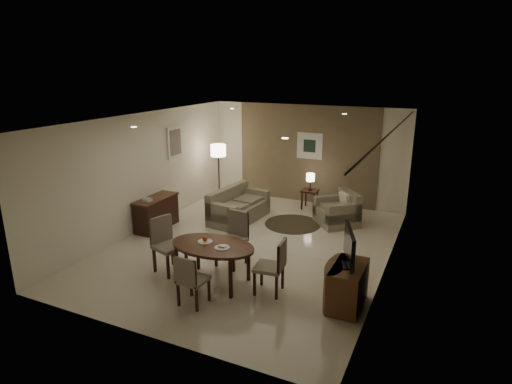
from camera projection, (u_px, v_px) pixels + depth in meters
The scene contains 31 objects.
room_shell at pixel (260, 181), 9.11m from camera, with size 5.50×7.00×2.70m.
taupe_accent at pixel (306, 154), 11.79m from camera, with size 3.96×0.03×2.70m, color #746748.
curtain_wall at pixel (386, 204), 7.68m from camera, with size 0.08×6.70×2.58m, color #BAB191, non-canonical shape.
curtain_rod at pixel (393, 130), 7.31m from camera, with size 0.03×0.03×6.80m, color black.
art_back_frame at pixel (310, 146), 11.66m from camera, with size 0.72×0.03×0.72m, color silver.
art_back_canvas at pixel (310, 146), 11.64m from camera, with size 0.34×0.01×0.34m, color #1B3124.
art_left_frame at pixel (175, 142), 10.76m from camera, with size 0.03×0.60×0.80m, color silver.
art_left_canvas at pixel (175, 142), 10.76m from camera, with size 0.01×0.46×0.64m, color gray.
downlight_nl at pixel (134, 127), 7.38m from camera, with size 0.10×0.10×0.01m, color white.
downlight_nr at pixel (285, 138), 6.25m from camera, with size 0.10×0.10×0.01m, color white.
downlight_fl at pixel (232, 109), 10.51m from camera, with size 0.10×0.10×0.01m, color white.
downlight_fr at pixel (344, 114), 9.38m from camera, with size 0.10×0.10×0.01m, color white.
console_desk at pixel (157, 213), 10.05m from camera, with size 0.48×1.20×0.75m, color #4E2C19, non-canonical shape.
telephone at pixel (147, 199), 9.66m from camera, with size 0.20×0.14×0.09m, color white, non-canonical shape.
tv_cabinet at pixel (348, 286), 6.77m from camera, with size 0.48×0.90×0.70m, color brown, non-canonical shape.
flat_tv at pixel (349, 247), 6.59m from camera, with size 0.06×0.88×0.60m, color black, non-canonical shape.
dining_table at pixel (213, 264), 7.51m from camera, with size 1.54×0.96×0.72m, color #4E2C19, non-canonical shape.
chair_near at pixel (193, 279), 6.81m from camera, with size 0.42×0.42×0.88m, color gray, non-canonical shape.
chair_far at pixel (231, 240), 8.14m from camera, with size 0.50×0.50×1.04m, color gray, non-canonical shape.
chair_left at pixel (170, 246), 7.87m from camera, with size 0.50×0.50×1.04m, color gray, non-canonical shape.
chair_right at pixel (269, 266), 7.15m from camera, with size 0.46×0.46×0.95m, color gray, non-canonical shape.
plate_a at pixel (205, 242), 7.52m from camera, with size 0.26×0.26×0.02m, color white.
plate_b at pixel (222, 248), 7.27m from camera, with size 0.26×0.26×0.02m, color white.
fruit_apple at pixel (205, 239), 7.51m from camera, with size 0.09×0.09×0.09m, color red.
napkin at pixel (222, 246), 7.27m from camera, with size 0.12×0.08×0.03m, color white.
round_rug at pixel (293, 224), 10.40m from camera, with size 1.35×1.35×0.01m, color #413624.
sofa at pixel (239, 205), 10.58m from camera, with size 0.84×1.69×0.79m, color gray, non-canonical shape.
armchair at pixel (337, 209), 10.27m from camera, with size 0.90×0.85×0.80m, color gray, non-canonical shape.
side_table at pixel (310, 199), 11.45m from camera, with size 0.41×0.41×0.52m, color black, non-canonical shape.
table_lamp at pixel (310, 181), 11.31m from camera, with size 0.22×0.22×0.50m, color #FFEAC1, non-canonical shape.
floor_lamp at pixel (219, 174), 11.85m from camera, with size 0.42×0.42×1.64m, color #FFE5B7, non-canonical shape.
Camera 1 is at (3.64, -7.61, 3.71)m, focal length 30.00 mm.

